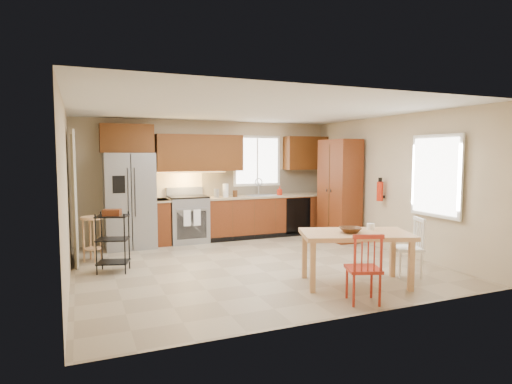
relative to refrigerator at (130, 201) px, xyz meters
The scene contains 33 objects.
floor 2.87m from the refrigerator, 51.34° to the right, with size 5.50×5.50×0.00m, color tan.
ceiling 3.15m from the refrigerator, 51.34° to the right, with size 5.50×5.00×0.02m, color silver.
wall_back 1.77m from the refrigerator, 12.44° to the left, with size 5.50×0.02×2.50m, color #CCB793.
wall_front 4.94m from the refrigerator, 69.82° to the right, with size 5.50×0.02×2.50m, color #CCB793.
wall_left 2.39m from the refrigerator, 116.29° to the right, with size 0.02×5.00×2.50m, color #CCB793.
wall_right 4.94m from the refrigerator, 25.53° to the right, with size 0.02×5.00×2.50m, color #CCB793.
refrigerator is the anchor object (origin of this frame).
range_stove 1.24m from the refrigerator, ahead, with size 0.76×0.63×0.92m, color gray.
base_cabinet_narrow 0.76m from the refrigerator, ahead, with size 0.30×0.60×0.90m, color maroon.
base_cabinet_run 3.03m from the refrigerator, ahead, with size 2.92×0.60×0.90m, color maroon.
dishwasher 3.59m from the refrigerator, ahead, with size 0.60×0.02×0.78m, color black.
backsplash 3.02m from the refrigerator, ahead, with size 2.92×0.03×0.55m, color beige.
upper_over_fridge 1.21m from the refrigerator, 90.00° to the left, with size 1.00×0.35×0.55m, color #5E2D0F.
upper_left_block 1.73m from the refrigerator, ahead, with size 1.80×0.35×0.75m, color #5E2D0F.
upper_right_block 4.06m from the refrigerator, ahead, with size 1.00×0.35×0.75m, color #5E2D0F.
window_back 2.92m from the refrigerator, ahead, with size 1.12×0.04×1.12m, color white.
sink 2.80m from the refrigerator, ahead, with size 0.62×0.46×0.16m, color gray.
undercab_glow 1.27m from the refrigerator, ahead, with size 1.60×0.30×0.01m, color #FFBF66.
soap_bottle 3.18m from the refrigerator, ahead, with size 0.09×0.09×0.19m, color red.
paper_towel 1.95m from the refrigerator, ahead, with size 0.12×0.12×0.28m, color white.
canister_steel 1.75m from the refrigerator, ahead, with size 0.11×0.11×0.18m, color gray.
canister_wood 2.15m from the refrigerator, ahead, with size 0.10×0.10×0.14m, color #4E2F14.
pantry 4.23m from the refrigerator, 12.62° to the right, with size 0.50×0.95×2.10m, color maroon.
fire_extinguisher 4.76m from the refrigerator, 24.52° to the right, with size 0.12×0.12×0.36m, color red.
window_right 5.50m from the refrigerator, 36.79° to the right, with size 0.04×1.02×1.32m, color white.
doorway 1.28m from the refrigerator, 139.62° to the right, with size 0.04×0.95×2.10m, color #8C7A59.
dining_table 4.50m from the refrigerator, 54.45° to the right, with size 1.46×0.82×0.71m, color tan, non-canonical shape.
chair_red 4.87m from the refrigerator, 62.32° to the right, with size 0.40×0.40×0.86m, color #AE2D1A, non-canonical shape.
chair_white 5.07m from the refrigerator, 45.31° to the right, with size 0.40×0.40×0.86m, color white, non-canonical shape.
table_bowl 4.42m from the refrigerator, 55.42° to the right, with size 0.30×0.30×0.07m, color #4E2F14.
table_jar 4.60m from the refrigerator, 50.54° to the right, with size 0.10×0.10×0.12m, color white.
bar_stool 1.24m from the refrigerator, 129.16° to the right, with size 0.37×0.37×0.76m, color tan, non-canonical shape.
utility_cart 1.81m from the refrigerator, 104.45° to the right, with size 0.46×0.35×0.91m, color black, non-canonical shape.
Camera 1 is at (-2.59, -6.33, 1.79)m, focal length 30.00 mm.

